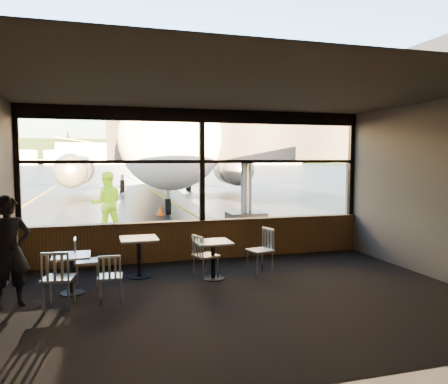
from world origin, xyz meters
name	(u,v)px	position (x,y,z in m)	size (l,w,h in m)	color
ground_plane	(107,167)	(0.00, 120.00, 0.00)	(520.00, 520.00, 0.00)	black
carpet_floor	(242,297)	(0.00, -3.00, 0.01)	(8.00, 6.00, 0.01)	black
ceiling	(243,90)	(0.00, -3.00, 3.50)	(8.00, 6.00, 0.04)	#38332D
wall_right	(439,191)	(4.00, -3.00, 1.75)	(0.04, 6.00, 3.50)	#544C43
wall_back	(336,219)	(0.00, -6.00, 1.75)	(8.00, 0.04, 3.50)	#544C43
window_sill	(202,240)	(0.00, 0.00, 0.45)	(8.00, 0.28, 0.90)	brown
window_header	(202,116)	(0.00, 0.00, 3.35)	(8.00, 0.18, 0.30)	black
mullion_left	(17,167)	(-3.95, 0.00, 2.20)	(0.12, 0.12, 2.60)	black
mullion_centre	(202,166)	(0.00, 0.00, 2.20)	(0.12, 0.12, 2.60)	black
mullion_right	(351,165)	(3.95, 0.00, 2.20)	(0.12, 0.12, 2.60)	black
window_transom	(202,162)	(0.00, 0.00, 2.30)	(8.00, 0.10, 0.08)	black
airliner	(156,111)	(1.63, 21.35, 5.78)	(31.51, 37.82, 11.55)	white
jet_bridge	(262,160)	(3.60, 5.50, 2.31)	(8.66, 10.58, 4.62)	#2F2F31
cafe_table_near	(213,260)	(-0.19, -1.76, 0.38)	(0.69, 0.69, 0.76)	#ADA89F
cafe_table_mid	(139,258)	(-1.57, -1.21, 0.40)	(0.72, 0.72, 0.80)	#A39E96
cafe_table_left	(72,274)	(-2.80, -1.99, 0.35)	(0.63, 0.63, 0.70)	gray
chair_near_e	(260,251)	(0.84, -1.62, 0.47)	(0.52, 0.52, 0.95)	beige
chair_near_w	(206,256)	(-0.31, -1.66, 0.44)	(0.48, 0.48, 0.88)	beige
chair_mid_s	(110,277)	(-2.17, -2.58, 0.41)	(0.45, 0.45, 0.82)	#BAB4A8
chair_mid_w	(87,262)	(-2.56, -1.57, 0.46)	(0.50, 0.50, 0.92)	#B7B1A5
chair_left_s	(59,279)	(-2.95, -2.72, 0.48)	(0.52, 0.52, 0.95)	#B4B0A3
passenger	(9,252)	(-3.70, -2.45, 0.90)	(0.65, 0.43, 1.79)	black
ground_crew	(107,204)	(-2.10, 3.93, 0.99)	(0.96, 0.75, 1.98)	#BFF219
cone_nose	(160,210)	(0.14, 8.33, 0.21)	(0.31, 0.31, 0.43)	#E04807
hangar_mid	(104,153)	(0.00, 185.00, 5.00)	(38.00, 15.00, 10.00)	silver
hangar_right	(242,151)	(60.00, 178.00, 6.00)	(50.00, 20.00, 12.00)	silver
fuel_tank_a	(27,158)	(-30.00, 182.00, 3.00)	(8.00, 8.00, 6.00)	silver
fuel_tank_b	(54,158)	(-20.00, 182.00, 3.00)	(8.00, 8.00, 6.00)	silver
fuel_tank_c	(79,158)	(-10.00, 182.00, 3.00)	(8.00, 8.00, 6.00)	silver
treeline	(103,152)	(0.00, 210.00, 6.00)	(360.00, 3.00, 12.00)	black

